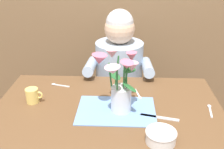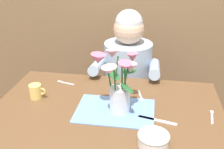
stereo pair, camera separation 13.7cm
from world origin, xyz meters
name	(u,v)px [view 2 (the right image)]	position (x,y,z in m)	size (l,w,h in m)	color
dining_table	(107,125)	(0.00, 0.00, 0.64)	(1.20, 0.80, 0.74)	brown
seated_person	(127,86)	(0.05, 0.62, 0.56)	(0.45, 0.47, 1.14)	#4C4C56
striped_placemat	(115,111)	(0.05, -0.01, 0.74)	(0.40, 0.28, 0.01)	#6B93D1
flower_vase	(118,84)	(0.06, 0.00, 0.90)	(0.23, 0.26, 0.31)	silver
ceramic_bowl	(153,139)	(0.24, -0.24, 0.77)	(0.14, 0.14, 0.06)	white
dinner_knife	(157,120)	(0.26, -0.06, 0.74)	(0.19, 0.02, 0.01)	silver
tea_cup	(36,91)	(-0.41, 0.06, 0.78)	(0.09, 0.07, 0.08)	#E5C666
spoon_0	(141,97)	(0.17, 0.16, 0.74)	(0.04, 0.12, 0.01)	silver
spoon_1	(212,115)	(0.53, 0.03, 0.74)	(0.03, 0.12, 0.01)	silver
spoon_2	(63,82)	(-0.32, 0.26, 0.74)	(0.12, 0.04, 0.01)	silver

